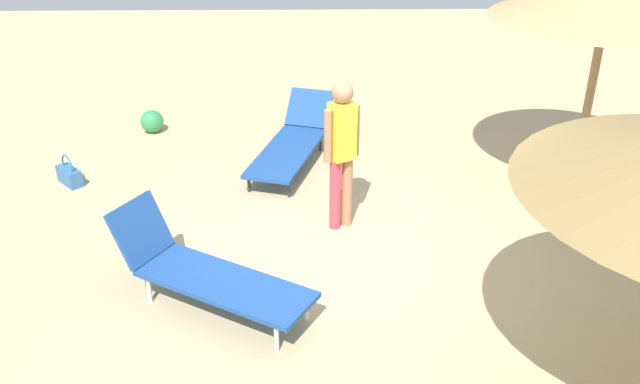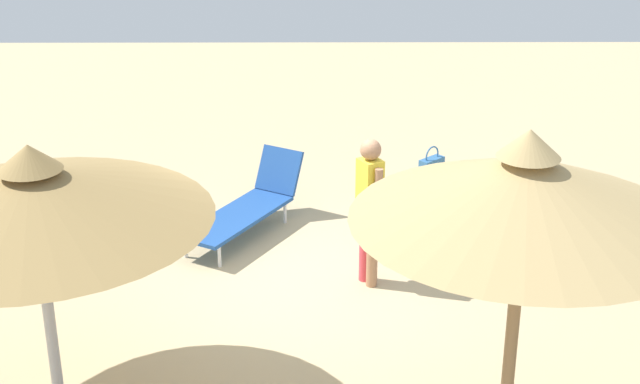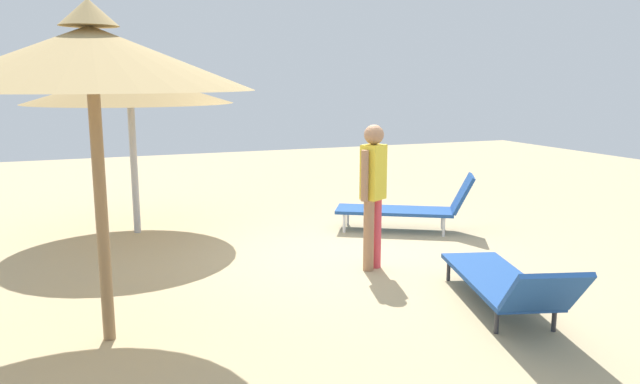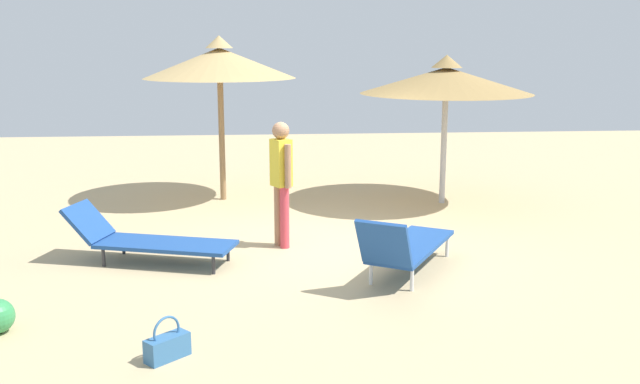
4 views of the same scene
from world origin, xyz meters
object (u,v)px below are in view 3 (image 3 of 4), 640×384
object	(u,v)px
parasol_umbrella_back	(91,58)
lounge_chair_far_right	(411,207)
lounge_chair_edge	(506,282)
person_standing_far_left	(373,187)
parasol_umbrella_front	(130,88)

from	to	relation	value
parasol_umbrella_back	lounge_chair_far_right	xyz separation A→B (m)	(-4.50, -2.47, -2.08)
lounge_chair_edge	person_standing_far_left	xyz separation A→B (m)	(0.59, -1.78, 0.70)
parasol_umbrella_back	lounge_chair_far_right	distance (m)	5.54
lounge_chair_edge	lounge_chair_far_right	bearing A→B (deg)	-103.80
parasol_umbrella_front	lounge_chair_far_right	distance (m)	4.54
lounge_chair_far_right	parasol_umbrella_back	bearing A→B (deg)	28.69
parasol_umbrella_front	lounge_chair_far_right	world-z (taller)	parasol_umbrella_front
parasol_umbrella_front	lounge_chair_edge	size ratio (longest dim) A/B	1.30
parasol_umbrella_front	lounge_chair_far_right	bearing A→B (deg)	159.50
lounge_chair_edge	person_standing_far_left	bearing A→B (deg)	-71.66
parasol_umbrella_back	parasol_umbrella_front	size ratio (longest dim) A/B	0.98
person_standing_far_left	parasol_umbrella_back	bearing A→B (deg)	17.52
parasol_umbrella_back	parasol_umbrella_front	distance (m)	3.98
parasol_umbrella_back	parasol_umbrella_front	xyz separation A→B (m)	(-0.60, -3.93, -0.29)
person_standing_far_left	parasol_umbrella_front	bearing A→B (deg)	-49.54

